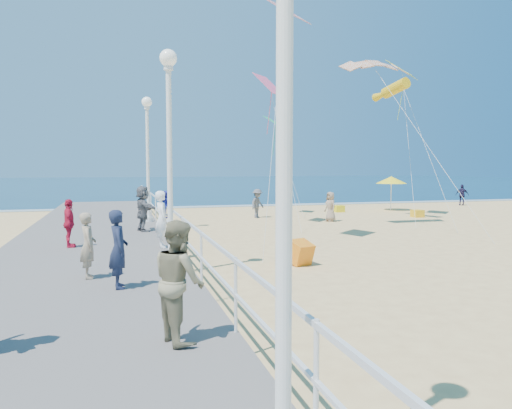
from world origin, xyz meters
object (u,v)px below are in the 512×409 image
object	(u,v)px
toddler_held	(166,204)
beach_umbrella	(391,180)
spectator_5	(143,209)
spectator_0	(118,249)
spectator_6	(88,245)
lamp_post_far	(148,146)
spectator_3	(69,223)
beach_chair_right	(417,214)
beach_walker_a	(257,203)
box_kite	(300,255)
woman_holding_toddler	(162,219)
beach_walker_c	(330,207)
lamp_post_mid	(169,132)
lamp_post_near	(285,59)
spectator_1	(179,281)
beach_chair_left	(339,209)
beach_walker_b	(462,195)

from	to	relation	value
toddler_held	beach_umbrella	size ratio (longest dim) A/B	0.38
spectator_5	beach_umbrella	size ratio (longest dim) A/B	0.78
spectator_0	beach_umbrella	xyz separation A→B (m)	(16.53, 17.63, 0.73)
spectator_6	lamp_post_far	bearing A→B (deg)	-16.19
lamp_post_far	spectator_5	size ratio (longest dim) A/B	3.18
spectator_3	beach_chair_right	distance (m)	18.98
spectator_6	beach_chair_right	world-z (taller)	spectator_6
beach_umbrella	beach_chair_right	world-z (taller)	beach_umbrella
spectator_3	beach_chair_right	world-z (taller)	spectator_3
toddler_held	beach_walker_a	size ratio (longest dim) A/B	0.53
box_kite	beach_chair_right	distance (m)	15.14
woman_holding_toddler	beach_walker_c	world-z (taller)	woman_holding_toddler
woman_holding_toddler	lamp_post_mid	bearing A→B (deg)	178.52
box_kite	spectator_5	bearing A→B (deg)	106.90
lamp_post_near	spectator_6	size ratio (longest dim) A/B	3.76
toddler_held	spectator_0	xyz separation A→B (m)	(-1.41, -4.88, -0.48)
box_kite	spectator_0	bearing A→B (deg)	-167.65
lamp_post_mid	lamp_post_near	bearing A→B (deg)	-90.00
lamp_post_far	spectator_1	size ratio (longest dim) A/B	3.17
spectator_0	beach_chair_left	bearing A→B (deg)	-41.66
lamp_post_near	spectator_0	size ratio (longest dim) A/B	3.43
lamp_post_mid	spectator_5	size ratio (longest dim) A/B	3.18
spectator_5	beach_chair_right	bearing A→B (deg)	-85.90
toddler_held	beach_walker_a	world-z (taller)	toddler_held
spectator_3	spectator_6	bearing A→B (deg)	-176.60
beach_walker_b	beach_chair_left	world-z (taller)	beach_walker_b
beach_walker_b	beach_umbrella	xyz separation A→B (m)	(-6.96, -2.19, 1.17)
lamp_post_mid	beach_walker_b	size ratio (longest dim) A/B	3.59
lamp_post_mid	spectator_1	world-z (taller)	lamp_post_mid
beach_walker_b	woman_holding_toddler	bearing A→B (deg)	63.27
spectator_6	beach_walker_b	xyz separation A→B (m)	(24.11, 18.75, -0.37)
spectator_0	beach_walker_c	world-z (taller)	spectator_0
lamp_post_near	beach_chair_right	xyz separation A→B (m)	(14.45, 19.76, -3.46)
toddler_held	beach_chair_left	bearing A→B (deg)	-45.37
spectator_6	beach_walker_a	world-z (taller)	spectator_6
woman_holding_toddler	spectator_6	size ratio (longest dim) A/B	1.18
spectator_0	woman_holding_toddler	bearing A→B (deg)	-20.10
beach_walker_b	lamp_post_mid	bearing A→B (deg)	66.57
beach_umbrella	beach_walker_b	bearing A→B (deg)	17.46
spectator_6	box_kite	size ratio (longest dim) A/B	2.36
lamp_post_near	beach_chair_right	bearing A→B (deg)	53.83
woman_holding_toddler	beach_chair_right	world-z (taller)	woman_holding_toddler
beach_umbrella	lamp_post_far	bearing A→B (deg)	-159.13
spectator_3	beach_walker_b	bearing A→B (deg)	-66.33
box_kite	beach_chair_left	xyz separation A→B (m)	(8.01, 14.53, -0.10)
beach_walker_a	beach_umbrella	xyz separation A→B (m)	(9.25, 1.97, 1.13)
spectator_3	beach_umbrella	size ratio (longest dim) A/B	0.67
woman_holding_toddler	spectator_1	bearing A→B (deg)	173.63
lamp_post_far	beach_walker_a	xyz separation A→B (m)	(5.97, 3.83, -2.88)
beach_umbrella	woman_holding_toddler	bearing A→B (deg)	-139.82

